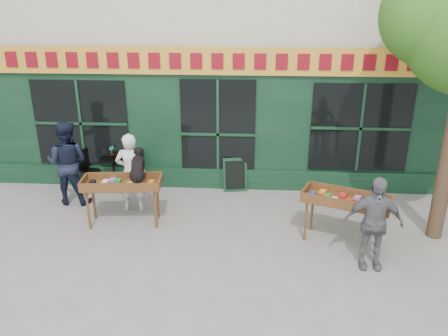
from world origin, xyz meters
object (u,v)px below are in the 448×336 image
(book_cart_center, at_px, (122,185))
(dog, at_px, (137,164))
(book_cart_right, at_px, (346,202))
(woman, at_px, (131,172))
(bistro_table, at_px, (113,166))
(man_right, at_px, (373,223))
(man_left, at_px, (68,163))

(book_cart_center, xyz_separation_m, dog, (0.35, -0.05, 0.47))
(book_cart_right, bearing_deg, woman, -172.77)
(book_cart_center, bearing_deg, woman, 84.38)
(dog, distance_m, bistro_table, 2.28)
(bistro_table, bearing_deg, woman, -56.33)
(woman, xyz_separation_m, man_right, (4.54, -1.88, -0.04))
(book_cart_right, height_order, bistro_table, book_cart_right)
(book_cart_right, bearing_deg, man_left, -171.49)
(dog, bearing_deg, bistro_table, 115.47)
(dog, relative_size, man_left, 0.32)
(book_cart_center, distance_m, book_cart_right, 4.26)
(man_left, bearing_deg, bistro_table, -127.77)
(dog, height_order, book_cart_right, dog)
(man_right, bearing_deg, dog, 166.43)
(woman, relative_size, book_cart_right, 1.04)
(bistro_table, bearing_deg, man_right, -29.71)
(man_right, bearing_deg, woman, 159.66)
(book_cart_right, distance_m, bistro_table, 5.49)
(book_cart_center, distance_m, man_left, 1.72)
(book_cart_center, xyz_separation_m, woman, (-0.00, 0.65, 0.02))
(dog, bearing_deg, woman, 110.95)
(dog, xyz_separation_m, woman, (-0.35, 0.70, -0.44))
(woman, distance_m, bistro_table, 1.40)
(woman, distance_m, book_cart_right, 4.38)
(book_cart_center, height_order, dog, dog)
(book_cart_center, xyz_separation_m, man_left, (-1.46, 0.90, 0.11))
(man_right, bearing_deg, book_cart_center, 167.00)
(man_left, bearing_deg, book_cart_center, 148.75)
(book_cart_right, distance_m, man_left, 5.86)
(woman, height_order, book_cart_right, woman)
(bistro_table, bearing_deg, dog, -58.91)
(man_left, bearing_deg, man_right, 160.92)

